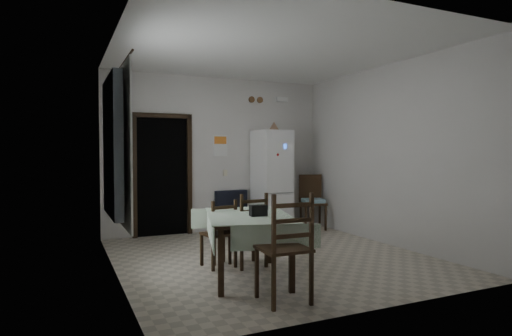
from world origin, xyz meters
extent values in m
plane|color=#B6AB94|center=(0.00, 0.00, 0.00)|extent=(4.50, 4.50, 0.00)
cube|color=black|center=(-1.05, 2.46, 1.05)|extent=(0.90, 0.45, 2.10)
cube|color=black|center=(-1.54, 2.22, 1.05)|extent=(0.08, 0.10, 2.18)
cube|color=black|center=(-0.56, 2.22, 1.05)|extent=(0.08, 0.10, 2.18)
cube|color=black|center=(-1.05, 2.22, 2.14)|extent=(1.06, 0.10, 0.08)
cube|color=silver|center=(-2.15, -0.20, 1.55)|extent=(0.10, 1.20, 1.60)
cube|color=silver|center=(-2.04, -0.20, 1.55)|extent=(0.02, 1.45, 1.85)
cylinder|color=black|center=(-2.03, -0.20, 2.50)|extent=(0.02, 1.60, 0.02)
cube|color=white|center=(0.05, 2.24, 1.62)|extent=(0.28, 0.02, 0.40)
cube|color=orange|center=(0.05, 2.23, 1.72)|extent=(0.24, 0.01, 0.14)
cube|color=beige|center=(0.15, 2.24, 1.10)|extent=(0.08, 0.02, 0.12)
cylinder|color=brown|center=(0.70, 2.23, 2.52)|extent=(0.12, 0.03, 0.12)
cylinder|color=brown|center=(0.88, 2.23, 2.52)|extent=(0.12, 0.03, 0.12)
cube|color=white|center=(1.35, 2.21, 2.55)|extent=(0.25, 0.07, 0.09)
cone|color=tan|center=(1.01, 1.87, 1.99)|extent=(0.22, 0.22, 0.16)
cube|color=black|center=(-0.63, -0.93, 0.81)|extent=(0.20, 0.14, 0.13)
camera|label=1|loc=(-2.69, -5.39, 1.48)|focal=30.00mm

